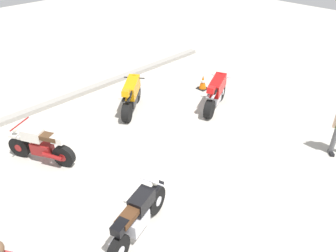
{
  "coord_description": "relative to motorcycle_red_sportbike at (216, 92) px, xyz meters",
  "views": [
    {
      "loc": [
        -4.67,
        -5.39,
        5.58
      ],
      "look_at": [
        0.73,
        0.01,
        0.75
      ],
      "focal_mm": 36.04,
      "sensor_mm": 36.0,
      "label": 1
    }
  ],
  "objects": [
    {
      "name": "motorcycle_black_cruiser",
      "position": [
        -5.31,
        -2.22,
        -0.07
      ],
      "size": [
        2.03,
        0.86,
        1.09
      ],
      "rotation": [
        0.0,
        0.0,
        0.31
      ],
      "color": "black",
      "rests_on": "ground"
    },
    {
      "name": "curb_edge",
      "position": [
        -3.51,
        4.06,
        -0.52
      ],
      "size": [
        14.0,
        0.3,
        0.15
      ],
      "primitive_type": "cube",
      "color": "#9C978F",
      "rests_on": "ground"
    },
    {
      "name": "ground_plane",
      "position": [
        -3.51,
        -0.54,
        -0.59
      ],
      "size": [
        40.0,
        40.0,
        0.0
      ],
      "primitive_type": "plane",
      "color": "#B7B2A8"
    },
    {
      "name": "motorcycle_red_sportbike",
      "position": [
        0.0,
        0.0,
        0.0
      ],
      "size": [
        1.88,
        0.97,
        1.14
      ],
      "rotation": [
        0.0,
        0.0,
        0.38
      ],
      "color": "black",
      "rests_on": "ground"
    },
    {
      "name": "traffic_cone",
      "position": [
        0.83,
        1.24,
        -0.33
      ],
      "size": [
        0.36,
        0.36,
        0.53
      ],
      "color": "black",
      "rests_on": "ground"
    },
    {
      "name": "motorcycle_orange_sportbike",
      "position": [
        -2.08,
        1.84,
        0.0
      ],
      "size": [
        1.68,
        1.32,
        1.14
      ],
      "rotation": [
        0.0,
        0.0,
        0.64
      ],
      "color": "black",
      "rests_on": "ground"
    },
    {
      "name": "motorcycle_cream_vintage",
      "position": [
        -5.49,
        1.43,
        -0.11
      ],
      "size": [
        1.05,
        1.81,
        1.07
      ],
      "rotation": [
        0.0,
        0.0,
        2.04
      ],
      "color": "black",
      "rests_on": "ground"
    }
  ]
}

